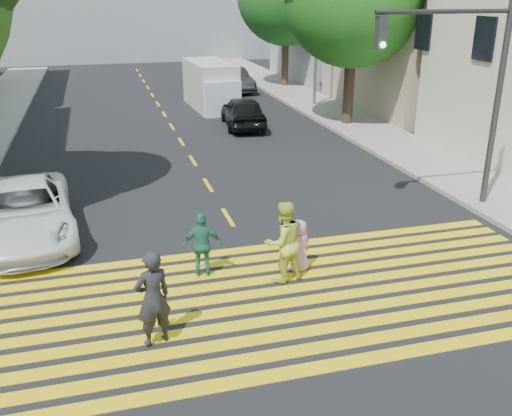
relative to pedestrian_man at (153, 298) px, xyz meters
name	(u,v)px	position (x,y,z in m)	size (l,w,h in m)	color
ground	(298,330)	(2.66, -0.32, -0.93)	(120.00, 120.00, 0.00)	black
sidewalk_right	(363,128)	(11.16, 14.68, -0.85)	(3.00, 60.00, 0.15)	gray
crosswalk	(278,297)	(2.66, 0.96, -0.92)	(13.40, 5.30, 0.01)	yellow
lane_line	(161,109)	(2.66, 22.18, -0.92)	(0.12, 34.40, 0.01)	yellow
building_right_tan	(449,12)	(17.66, 18.68, 4.07)	(10.00, 10.00, 10.00)	tan
building_right_grey	(359,6)	(17.66, 29.68, 4.07)	(10.00, 10.00, 10.00)	gray
pedestrian_man	(153,298)	(0.00, 0.00, 0.00)	(0.68, 0.44, 1.86)	#25232A
pedestrian_woman	(283,242)	(3.01, 1.70, 0.00)	(0.91, 0.71, 1.86)	#C9D347
pedestrian_child	(299,246)	(3.51, 2.04, -0.30)	(0.61, 0.40, 1.25)	#D090BF
pedestrian_extra	(203,245)	(1.34, 2.38, -0.17)	(0.89, 0.37, 1.52)	#297261
white_sedan	(24,212)	(-2.74, 5.73, -0.20)	(2.41, 5.22, 1.45)	white
dark_car_near	(243,112)	(5.92, 16.68, -0.19)	(1.74, 4.34, 1.48)	black
silver_car	(199,74)	(6.32, 30.51, -0.25)	(1.89, 4.64, 1.35)	#9B9B9B
dark_car_parked	(234,80)	(7.84, 26.68, -0.19)	(1.56, 4.47, 1.47)	black
white_van	(211,87)	(5.40, 21.56, 0.25)	(2.24, 5.34, 2.48)	silver
traffic_signal	(467,77)	(9.15, 4.54, 2.94)	(4.07, 0.35, 5.97)	#353535
street_lamp	(314,7)	(10.72, 20.42, 4.31)	(2.07, 0.41, 9.13)	gray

